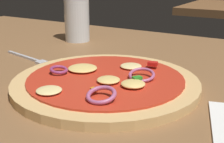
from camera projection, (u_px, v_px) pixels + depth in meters
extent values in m
cube|color=brown|center=(83.00, 90.00, 0.53)|extent=(1.47, 0.92, 0.04)
cylinder|color=tan|center=(106.00, 83.00, 0.49)|extent=(0.30, 0.30, 0.01)
cylinder|color=red|center=(106.00, 78.00, 0.49)|extent=(0.25, 0.25, 0.00)
ellipsoid|color=#EFCC72|center=(133.00, 84.00, 0.45)|extent=(0.04, 0.04, 0.01)
ellipsoid|color=#EFCC72|center=(108.00, 80.00, 0.47)|extent=(0.04, 0.04, 0.01)
ellipsoid|color=#F4DB8E|center=(131.00, 66.00, 0.54)|extent=(0.04, 0.04, 0.01)
ellipsoid|color=#EFCC72|center=(81.00, 68.00, 0.52)|extent=(0.05, 0.05, 0.01)
ellipsoid|color=#F4DB8E|center=(49.00, 90.00, 0.43)|extent=(0.04, 0.04, 0.01)
torus|color=#93386B|center=(59.00, 70.00, 0.50)|extent=(0.04, 0.04, 0.01)
torus|color=#B25984|center=(101.00, 95.00, 0.40)|extent=(0.04, 0.04, 0.02)
torus|color=#B25984|center=(142.00, 75.00, 0.48)|extent=(0.05, 0.05, 0.01)
cube|color=red|center=(153.00, 64.00, 0.53)|extent=(0.02, 0.01, 0.01)
cube|color=orange|center=(94.00, 89.00, 0.43)|extent=(0.01, 0.01, 0.00)
cube|color=#2D8C28|center=(137.00, 78.00, 0.46)|extent=(0.02, 0.02, 0.01)
cube|color=silver|center=(23.00, 56.00, 0.66)|extent=(0.11, 0.03, 0.01)
cube|color=silver|center=(41.00, 62.00, 0.62)|extent=(0.02, 0.02, 0.01)
cube|color=silver|center=(45.00, 66.00, 0.60)|extent=(0.03, 0.01, 0.00)
cube|color=silver|center=(48.00, 65.00, 0.60)|extent=(0.03, 0.01, 0.00)
cube|color=silver|center=(50.00, 64.00, 0.60)|extent=(0.03, 0.01, 0.00)
cube|color=silver|center=(52.00, 64.00, 0.61)|extent=(0.03, 0.01, 0.00)
cylinder|color=silver|center=(77.00, 13.00, 0.80)|extent=(0.07, 0.07, 0.15)
cylinder|color=#C67214|center=(77.00, 25.00, 0.81)|extent=(0.06, 0.06, 0.08)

